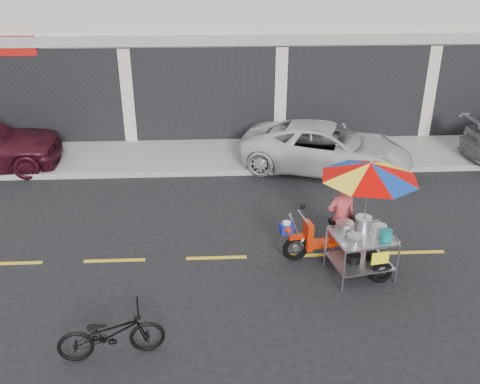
{
  "coord_description": "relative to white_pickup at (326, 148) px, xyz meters",
  "views": [
    {
      "loc": [
        -1.98,
        -8.99,
        5.76
      ],
      "look_at": [
        -1.5,
        0.6,
        1.15
      ],
      "focal_mm": 40.0,
      "sensor_mm": 36.0,
      "label": 1
    }
  ],
  "objects": [
    {
      "name": "sidewalk",
      "position": [
        -1.01,
        1.18,
        -0.55
      ],
      "size": [
        45.0,
        3.0,
        0.15
      ],
      "primitive_type": "cube",
      "color": "gray",
      "rests_on": "ground"
    },
    {
      "name": "near_bicycle",
      "position": [
        -4.59,
        -6.96,
        -0.21
      ],
      "size": [
        1.66,
        0.81,
        0.83
      ],
      "primitive_type": "imported",
      "rotation": [
        0.0,
        0.0,
        1.74
      ],
      "color": "black",
      "rests_on": "ground"
    },
    {
      "name": "food_vendor_rig",
      "position": [
        -0.42,
        -4.71,
        0.81
      ],
      "size": [
        2.52,
        2.04,
        2.28
      ],
      "rotation": [
        0.0,
        0.0,
        0.19
      ],
      "color": "black",
      "rests_on": "ground"
    },
    {
      "name": "white_pickup",
      "position": [
        0.0,
        0.0,
        0.0
      ],
      "size": [
        4.95,
        3.42,
        1.26
      ],
      "primitive_type": "imported",
      "rotation": [
        0.0,
        0.0,
        1.25
      ],
      "color": "silver",
      "rests_on": "ground"
    },
    {
      "name": "ground",
      "position": [
        -1.01,
        -4.32,
        -0.63
      ],
      "size": [
        90.0,
        90.0,
        0.0
      ],
      "primitive_type": "plane",
      "color": "black"
    },
    {
      "name": "centerline",
      "position": [
        -1.01,
        -4.32,
        -0.62
      ],
      "size": [
        42.0,
        0.1,
        0.01
      ],
      "primitive_type": "cube",
      "color": "gold",
      "rests_on": "ground"
    }
  ]
}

